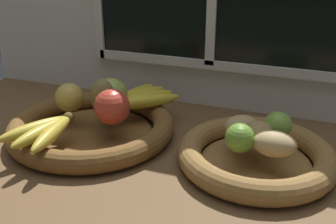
# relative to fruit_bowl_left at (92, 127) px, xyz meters

# --- Properties ---
(ground_plane) EXTENTS (1.40, 0.90, 0.03)m
(ground_plane) POSITION_rel_fruit_bowl_left_xyz_m (0.20, -0.01, -0.04)
(ground_plane) COLOR brown
(back_wall) EXTENTS (1.40, 0.05, 0.55)m
(back_wall) POSITION_rel_fruit_bowl_left_xyz_m (0.20, 0.28, 0.26)
(back_wall) COLOR silver
(back_wall) RESTS_ON ground_plane
(fruit_bowl_left) EXTENTS (0.38, 0.38, 0.05)m
(fruit_bowl_left) POSITION_rel_fruit_bowl_left_xyz_m (0.00, 0.00, 0.00)
(fruit_bowl_left) COLOR brown
(fruit_bowl_left) RESTS_ON ground_plane
(fruit_bowl_right) EXTENTS (0.31, 0.31, 0.05)m
(fruit_bowl_right) POSITION_rel_fruit_bowl_left_xyz_m (0.37, 0.00, 0.00)
(fruit_bowl_right) COLOR olive
(fruit_bowl_right) RESTS_ON ground_plane
(apple_green_back) EXTENTS (0.08, 0.08, 0.08)m
(apple_green_back) POSITION_rel_fruit_bowl_left_xyz_m (0.02, 0.06, 0.06)
(apple_green_back) COLOR #99B74C
(apple_green_back) RESTS_ON fruit_bowl_left
(apple_golden_left) EXTENTS (0.07, 0.07, 0.07)m
(apple_golden_left) POSITION_rel_fruit_bowl_left_xyz_m (-0.06, 0.01, 0.06)
(apple_golden_left) COLOR gold
(apple_golden_left) RESTS_ON fruit_bowl_left
(apple_red_right) EXTENTS (0.08, 0.08, 0.08)m
(apple_red_right) POSITION_rel_fruit_bowl_left_xyz_m (0.06, -0.01, 0.06)
(apple_red_right) COLOR #CC422D
(apple_red_right) RESTS_ON fruit_bowl_left
(pear_brown) EXTENTS (0.06, 0.05, 0.08)m
(pear_brown) POSITION_rel_fruit_bowl_left_xyz_m (0.02, 0.03, 0.07)
(pear_brown) COLOR olive
(pear_brown) RESTS_ON fruit_bowl_left
(banana_bunch_front) EXTENTS (0.12, 0.17, 0.03)m
(banana_bunch_front) POSITION_rel_fruit_bowl_left_xyz_m (-0.03, -0.12, 0.04)
(banana_bunch_front) COLOR gold
(banana_bunch_front) RESTS_ON fruit_bowl_left
(banana_bunch_back) EXTENTS (0.15, 0.18, 0.03)m
(banana_bunch_back) POSITION_rel_fruit_bowl_left_xyz_m (0.07, 0.11, 0.04)
(banana_bunch_back) COLOR yellow
(banana_bunch_back) RESTS_ON fruit_bowl_left
(potato_small) EXTENTS (0.08, 0.06, 0.05)m
(potato_small) POSITION_rel_fruit_bowl_left_xyz_m (0.41, -0.03, 0.05)
(potato_small) COLOR tan
(potato_small) RESTS_ON fruit_bowl_right
(potato_large) EXTENTS (0.06, 0.08, 0.05)m
(potato_large) POSITION_rel_fruit_bowl_left_xyz_m (0.37, 0.00, 0.05)
(potato_large) COLOR #A38451
(potato_large) RESTS_ON fruit_bowl_right
(potato_oblong) EXTENTS (0.09, 0.09, 0.04)m
(potato_oblong) POSITION_rel_fruit_bowl_left_xyz_m (0.33, 0.03, 0.05)
(potato_oblong) COLOR tan
(potato_oblong) RESTS_ON fruit_bowl_right
(lime_near) EXTENTS (0.06, 0.06, 0.06)m
(lime_near) POSITION_rel_fruit_bowl_left_xyz_m (0.34, -0.04, 0.05)
(lime_near) COLOR #6B9E33
(lime_near) RESTS_ON fruit_bowl_right
(lime_far) EXTENTS (0.06, 0.06, 0.06)m
(lime_far) POSITION_rel_fruit_bowl_left_xyz_m (0.40, 0.04, 0.05)
(lime_far) COLOR #7AAD3D
(lime_far) RESTS_ON fruit_bowl_right
(chili_pepper) EXTENTS (0.11, 0.05, 0.02)m
(chili_pepper) POSITION_rel_fruit_bowl_left_xyz_m (0.38, -0.02, 0.03)
(chili_pepper) COLOR red
(chili_pepper) RESTS_ON fruit_bowl_right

